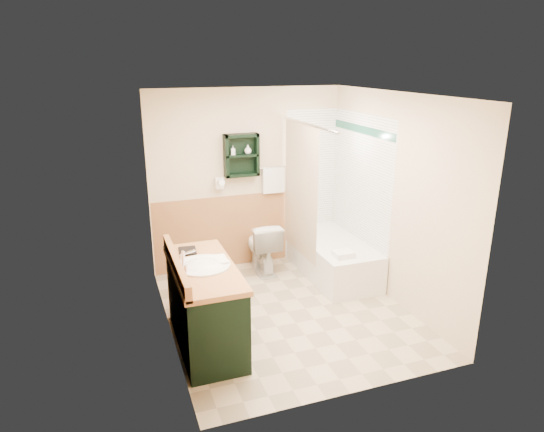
{
  "coord_description": "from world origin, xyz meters",
  "views": [
    {
      "loc": [
        -1.8,
        -4.55,
        2.72
      ],
      "look_at": [
        -0.11,
        0.2,
        1.09
      ],
      "focal_mm": 32.0,
      "sensor_mm": 36.0,
      "label": 1
    }
  ],
  "objects_px": {
    "vanity": "(205,306)",
    "vanity_book": "(178,242)",
    "toilet": "(262,247)",
    "soap_bottle_a": "(233,153)",
    "soap_bottle_b": "(248,150)",
    "hair_dryer": "(219,183)",
    "wall_shelf": "(241,155)",
    "bathtub": "(332,258)"
  },
  "relations": [
    {
      "from": "wall_shelf",
      "to": "soap_bottle_b",
      "type": "xyz_separation_m",
      "value": [
        0.09,
        -0.01,
        0.06
      ]
    },
    {
      "from": "soap_bottle_a",
      "to": "soap_bottle_b",
      "type": "distance_m",
      "value": 0.2
    },
    {
      "from": "wall_shelf",
      "to": "hair_dryer",
      "type": "bearing_deg",
      "value": 175.24
    },
    {
      "from": "toilet",
      "to": "wall_shelf",
      "type": "bearing_deg",
      "value": -49.13
    },
    {
      "from": "soap_bottle_a",
      "to": "soap_bottle_b",
      "type": "relative_size",
      "value": 0.99
    },
    {
      "from": "vanity",
      "to": "soap_bottle_a",
      "type": "bearing_deg",
      "value": 65.61
    },
    {
      "from": "vanity",
      "to": "vanity_book",
      "type": "relative_size",
      "value": 5.72
    },
    {
      "from": "soap_bottle_a",
      "to": "soap_bottle_b",
      "type": "height_order",
      "value": "soap_bottle_b"
    },
    {
      "from": "vanity_book",
      "to": "bathtub",
      "type": "bearing_deg",
      "value": 22.77
    },
    {
      "from": "bathtub",
      "to": "soap_bottle_b",
      "type": "distance_m",
      "value": 1.79
    },
    {
      "from": "soap_bottle_b",
      "to": "toilet",
      "type": "bearing_deg",
      "value": -65.1
    },
    {
      "from": "toilet",
      "to": "vanity_book",
      "type": "distance_m",
      "value": 1.76
    },
    {
      "from": "vanity_book",
      "to": "soap_bottle_a",
      "type": "relative_size",
      "value": 2.02
    },
    {
      "from": "bathtub",
      "to": "wall_shelf",
      "type": "bearing_deg",
      "value": 146.76
    },
    {
      "from": "toilet",
      "to": "soap_bottle_a",
      "type": "bearing_deg",
      "value": -35.58
    },
    {
      "from": "vanity_book",
      "to": "toilet",
      "type": "bearing_deg",
      "value": 46.21
    },
    {
      "from": "vanity",
      "to": "soap_bottle_a",
      "type": "distance_m",
      "value": 2.23
    },
    {
      "from": "bathtub",
      "to": "soap_bottle_b",
      "type": "relative_size",
      "value": 12.91
    },
    {
      "from": "vanity_book",
      "to": "wall_shelf",
      "type": "bearing_deg",
      "value": 56.75
    },
    {
      "from": "soap_bottle_a",
      "to": "hair_dryer",
      "type": "bearing_deg",
      "value": 170.9
    },
    {
      "from": "vanity",
      "to": "soap_bottle_a",
      "type": "relative_size",
      "value": 11.56
    },
    {
      "from": "vanity_book",
      "to": "soap_bottle_b",
      "type": "distance_m",
      "value": 1.86
    },
    {
      "from": "hair_dryer",
      "to": "soap_bottle_a",
      "type": "bearing_deg",
      "value": -9.1
    },
    {
      "from": "vanity",
      "to": "wall_shelf",
      "type": "bearing_deg",
      "value": 62.65
    },
    {
      "from": "vanity_book",
      "to": "soap_bottle_b",
      "type": "xyz_separation_m",
      "value": [
        1.15,
        1.31,
        0.65
      ]
    },
    {
      "from": "wall_shelf",
      "to": "soap_bottle_a",
      "type": "distance_m",
      "value": 0.12
    },
    {
      "from": "vanity",
      "to": "vanity_book",
      "type": "height_order",
      "value": "vanity_book"
    },
    {
      "from": "wall_shelf",
      "to": "vanity",
      "type": "relative_size",
      "value": 0.41
    },
    {
      "from": "vanity",
      "to": "toilet",
      "type": "relative_size",
      "value": 1.89
    },
    {
      "from": "vanity_book",
      "to": "soap_bottle_a",
      "type": "bearing_deg",
      "value": 59.75
    },
    {
      "from": "toilet",
      "to": "vanity_book",
      "type": "relative_size",
      "value": 3.02
    },
    {
      "from": "soap_bottle_a",
      "to": "wall_shelf",
      "type": "bearing_deg",
      "value": 2.54
    },
    {
      "from": "wall_shelf",
      "to": "bathtub",
      "type": "relative_size",
      "value": 0.37
    },
    {
      "from": "wall_shelf",
      "to": "vanity_book",
      "type": "height_order",
      "value": "wall_shelf"
    },
    {
      "from": "vanity",
      "to": "soap_bottle_b",
      "type": "distance_m",
      "value": 2.31
    },
    {
      "from": "hair_dryer",
      "to": "toilet",
      "type": "xyz_separation_m",
      "value": [
        0.49,
        -0.26,
        -0.86
      ]
    },
    {
      "from": "toilet",
      "to": "vanity",
      "type": "bearing_deg",
      "value": 55.63
    },
    {
      "from": "toilet",
      "to": "soap_bottle_b",
      "type": "relative_size",
      "value": 6.06
    },
    {
      "from": "bathtub",
      "to": "hair_dryer",
      "type": "bearing_deg",
      "value": 152.27
    },
    {
      "from": "hair_dryer",
      "to": "vanity",
      "type": "distance_m",
      "value": 2.01
    },
    {
      "from": "vanity",
      "to": "bathtub",
      "type": "distance_m",
      "value": 2.2
    },
    {
      "from": "soap_bottle_b",
      "to": "vanity",
      "type": "bearing_deg",
      "value": -119.62
    }
  ]
}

